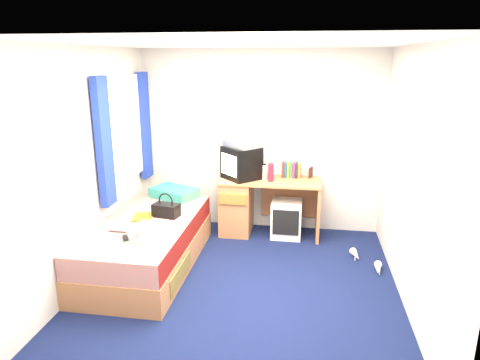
% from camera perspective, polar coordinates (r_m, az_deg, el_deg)
% --- Properties ---
extents(ground, '(3.40, 3.40, 0.00)m').
position_cam_1_polar(ground, '(4.57, 0.03, -13.92)').
color(ground, '#0C1438').
rests_on(ground, ground).
extents(room_shell, '(3.40, 3.40, 3.40)m').
position_cam_1_polar(room_shell, '(4.04, 0.03, 4.21)').
color(room_shell, white).
rests_on(room_shell, ground).
extents(bed, '(1.01, 2.00, 0.54)m').
position_cam_1_polar(bed, '(4.95, -12.25, -8.34)').
color(bed, '#BE7D4F').
rests_on(bed, ground).
extents(pillow, '(0.67, 0.57, 0.12)m').
position_cam_1_polar(pillow, '(5.58, -8.77, -1.68)').
color(pillow, '#1A68AA').
rests_on(pillow, bed).
extents(desk, '(1.30, 0.55, 0.75)m').
position_cam_1_polar(desk, '(5.71, 1.27, -3.15)').
color(desk, '#BE7D4F').
rests_on(desk, ground).
extents(storage_cube, '(0.39, 0.39, 0.49)m').
position_cam_1_polar(storage_cube, '(5.67, 6.21, -5.12)').
color(storage_cube, white).
rests_on(storage_cube, ground).
extents(crt_tv, '(0.57, 0.58, 0.42)m').
position_cam_1_polar(crt_tv, '(5.57, 0.17, 2.31)').
color(crt_tv, black).
rests_on(crt_tv, desk).
extents(vcr, '(0.52, 0.50, 0.08)m').
position_cam_1_polar(vcr, '(5.52, 0.21, 4.84)').
color(vcr, '#BCBCBE').
rests_on(vcr, crt_tv).
extents(book_row, '(0.24, 0.13, 0.20)m').
position_cam_1_polar(book_row, '(5.69, 6.82, 1.36)').
color(book_row, maroon).
rests_on(book_row, desk).
extents(picture_frame, '(0.06, 0.12, 0.14)m').
position_cam_1_polar(picture_frame, '(5.72, 9.40, 1.00)').
color(picture_frame, '#331911').
rests_on(picture_frame, desk).
extents(pink_water_bottle, '(0.07, 0.07, 0.22)m').
position_cam_1_polar(pink_water_bottle, '(5.47, 4.14, 0.94)').
color(pink_water_bottle, red).
rests_on(pink_water_bottle, desk).
extents(aerosol_can, '(0.06, 0.06, 0.19)m').
position_cam_1_polar(aerosol_can, '(5.54, 3.29, 1.00)').
color(aerosol_can, white).
rests_on(aerosol_can, desk).
extents(handbag, '(0.32, 0.22, 0.28)m').
position_cam_1_polar(handbag, '(4.93, -9.82, -3.91)').
color(handbag, black).
rests_on(handbag, bed).
extents(towel, '(0.34, 0.30, 0.10)m').
position_cam_1_polar(towel, '(4.50, -11.46, -6.37)').
color(towel, silver).
rests_on(towel, bed).
extents(magazine, '(0.26, 0.31, 0.01)m').
position_cam_1_polar(magazine, '(4.96, -12.79, -4.82)').
color(magazine, gold).
rests_on(magazine, bed).
extents(water_bottle, '(0.20, 0.08, 0.07)m').
position_cam_1_polar(water_bottle, '(4.63, -15.83, -6.23)').
color(water_bottle, '#B5C0C7').
rests_on(water_bottle, bed).
extents(colour_swatch_fan, '(0.22, 0.07, 0.01)m').
position_cam_1_polar(colour_swatch_fan, '(4.33, -13.77, -8.06)').
color(colour_swatch_fan, gold).
rests_on(colour_swatch_fan, bed).
extents(remote_control, '(0.12, 0.16, 0.02)m').
position_cam_1_polar(remote_control, '(4.43, -15.00, -7.54)').
color(remote_control, black).
rests_on(remote_control, bed).
extents(window_assembly, '(0.11, 1.42, 1.40)m').
position_cam_1_polar(window_assembly, '(5.35, -15.09, 6.19)').
color(window_assembly, silver).
rests_on(window_assembly, room_shell).
extents(white_heels, '(0.34, 0.54, 0.09)m').
position_cam_1_polar(white_heels, '(5.16, 16.52, -10.39)').
color(white_heels, silver).
rests_on(white_heels, ground).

